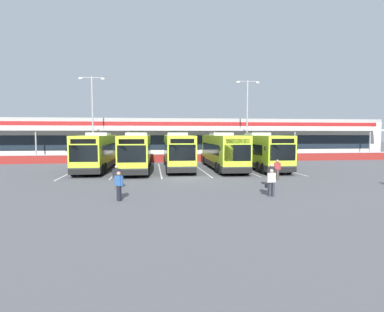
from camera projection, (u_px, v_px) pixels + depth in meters
name	position (u px, v px, depth m)	size (l,w,h in m)	color
ground_plane	(187.00, 178.00, 26.29)	(200.00, 200.00, 0.00)	#56565B
terminal_building	(169.00, 137.00, 52.69)	(70.00, 13.00, 6.00)	beige
red_barrier_wall	(174.00, 158.00, 40.60)	(60.00, 0.40, 1.10)	maroon
coach_bus_leftmost	(97.00, 152.00, 31.76)	(3.01, 12.19, 3.78)	#B7DB2D
coach_bus_left_centre	(136.00, 153.00, 31.29)	(3.01, 12.19, 3.78)	#B7DB2D
coach_bus_centre	(178.00, 152.00, 32.84)	(3.01, 12.19, 3.78)	#B7DB2D
coach_bus_right_centre	(223.00, 152.00, 32.56)	(3.01, 12.19, 3.78)	#B7DB2D
coach_bus_rightmost	(260.00, 152.00, 33.09)	(3.01, 12.19, 3.78)	#B7DB2D
bay_stripe_far_west	(74.00, 171.00, 30.90)	(0.14, 13.00, 0.01)	silver
bay_stripe_west	(118.00, 170.00, 31.43)	(0.14, 13.00, 0.01)	silver
bay_stripe_mid_west	(160.00, 170.00, 31.96)	(0.14, 13.00, 0.01)	silver
bay_stripe_centre	(201.00, 169.00, 32.50)	(0.14, 13.00, 0.01)	silver
bay_stripe_mid_east	(240.00, 169.00, 33.03)	(0.14, 13.00, 0.01)	silver
bay_stripe_east	(278.00, 168.00, 33.56)	(0.14, 13.00, 0.01)	silver
pedestrian_with_handbag	(271.00, 182.00, 18.49)	(0.64, 0.33, 1.62)	#33333D
pedestrian_in_dark_coat	(271.00, 174.00, 21.71)	(0.54, 0.36, 1.62)	#33333D
pedestrian_child	(119.00, 185.00, 17.28)	(0.50, 0.41, 1.62)	black
pedestrian_near_bin	(117.00, 177.00, 20.67)	(0.54, 0.34, 1.62)	#4C4238
pedestrian_approaching_bus	(277.00, 169.00, 25.08)	(0.47, 0.42, 1.62)	#4C4238
lamp_post_west	(93.00, 113.00, 40.75)	(3.24, 0.28, 11.00)	#9E9EA3
lamp_post_centre	(247.00, 115.00, 43.71)	(3.24, 0.28, 11.00)	#9E9EA3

